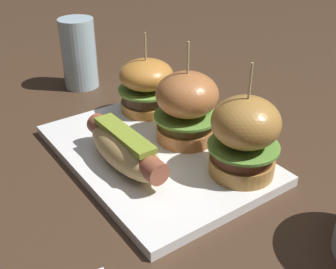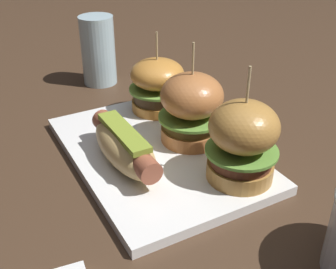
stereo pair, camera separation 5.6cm
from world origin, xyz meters
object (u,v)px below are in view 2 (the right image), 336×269
Objects in this scene: hot_dog at (124,146)px; slider_left at (157,84)px; slider_center at (191,107)px; water_glass at (98,51)px; slider_right at (243,141)px; platter_main at (157,153)px.

slider_left is at bearing 137.55° from hot_dog.
slider_center is 0.30m from water_glass.
water_glass is at bearing -175.21° from slider_right.
hot_dog is at bearing -83.20° from slider_center.
slider_right is at bearing 28.76° from platter_main.
slider_left is at bearing 178.32° from slider_center.
hot_dog is 1.22× the size of water_glass.
slider_right is (0.10, 0.12, 0.03)m from hot_dog.
slider_left is 1.00× the size of water_glass.
slider_right reaches higher than platter_main.
slider_left is 0.88× the size of slider_right.
platter_main is at bearing -27.81° from slider_left.
slider_right is (0.11, 0.06, 0.06)m from platter_main.
hot_dog reaches higher than platter_main.
slider_center is at bearing -177.39° from slider_right.
slider_center is 0.98× the size of slider_right.
platter_main is 0.31m from water_glass.
slider_left is 0.22m from slider_right.
slider_right is 1.14× the size of water_glass.
slider_right is (0.11, 0.01, 0.00)m from slider_center.
platter_main is 2.47× the size of slider_left.
hot_dog is (0.01, -0.05, 0.03)m from platter_main.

